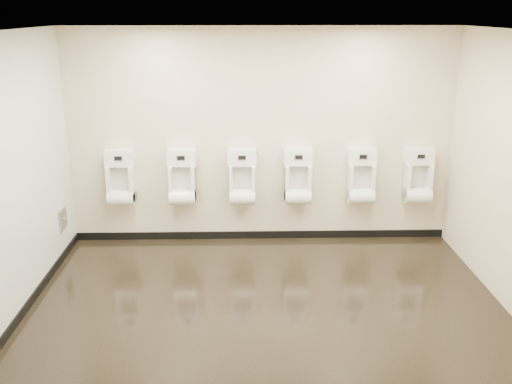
% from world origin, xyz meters
% --- Properties ---
extents(ground, '(5.00, 3.50, 0.00)m').
position_xyz_m(ground, '(0.00, 0.00, 0.00)').
color(ground, black).
rests_on(ground, ground).
extents(ceiling, '(5.00, 3.50, 0.00)m').
position_xyz_m(ceiling, '(0.00, 0.00, 2.80)').
color(ceiling, silver).
extents(back_wall, '(5.00, 0.02, 2.80)m').
position_xyz_m(back_wall, '(0.00, 1.75, 1.40)').
color(back_wall, beige).
rests_on(back_wall, ground).
extents(front_wall, '(5.00, 0.02, 2.80)m').
position_xyz_m(front_wall, '(0.00, -1.75, 1.40)').
color(front_wall, beige).
rests_on(front_wall, ground).
extents(left_wall, '(0.02, 3.50, 2.80)m').
position_xyz_m(left_wall, '(-2.50, 0.00, 1.40)').
color(left_wall, beige).
rests_on(left_wall, ground).
extents(right_wall, '(0.02, 3.50, 2.80)m').
position_xyz_m(right_wall, '(2.50, 0.00, 1.40)').
color(right_wall, beige).
rests_on(right_wall, ground).
extents(tile_overlay_left, '(0.01, 3.50, 2.80)m').
position_xyz_m(tile_overlay_left, '(-2.50, 0.00, 1.40)').
color(tile_overlay_left, white).
rests_on(tile_overlay_left, ground).
extents(skirting_back, '(5.00, 0.02, 0.10)m').
position_xyz_m(skirting_back, '(0.00, 1.74, 0.05)').
color(skirting_back, black).
rests_on(skirting_back, ground).
extents(skirting_left, '(0.02, 3.50, 0.10)m').
position_xyz_m(skirting_left, '(-2.49, 0.00, 0.05)').
color(skirting_left, black).
rests_on(skirting_left, ground).
extents(access_panel, '(0.04, 0.25, 0.25)m').
position_xyz_m(access_panel, '(-2.48, 1.20, 0.50)').
color(access_panel, '#9E9EA3').
rests_on(access_panel, left_wall).
extents(urinal_0, '(0.38, 0.29, 0.71)m').
position_xyz_m(urinal_0, '(-1.82, 1.62, 0.86)').
color(urinal_0, white).
rests_on(urinal_0, back_wall).
extents(urinal_1, '(0.38, 0.29, 0.71)m').
position_xyz_m(urinal_1, '(-1.03, 1.62, 0.86)').
color(urinal_1, white).
rests_on(urinal_1, back_wall).
extents(urinal_2, '(0.38, 0.29, 0.71)m').
position_xyz_m(urinal_2, '(-0.25, 1.62, 0.86)').
color(urinal_2, white).
rests_on(urinal_2, back_wall).
extents(urinal_3, '(0.38, 0.29, 0.71)m').
position_xyz_m(urinal_3, '(0.48, 1.62, 0.86)').
color(urinal_3, white).
rests_on(urinal_3, back_wall).
extents(urinal_4, '(0.38, 0.29, 0.71)m').
position_xyz_m(urinal_4, '(1.31, 1.62, 0.86)').
color(urinal_4, white).
rests_on(urinal_4, back_wall).
extents(urinal_5, '(0.38, 0.29, 0.71)m').
position_xyz_m(urinal_5, '(2.06, 1.62, 0.86)').
color(urinal_5, white).
rests_on(urinal_5, back_wall).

